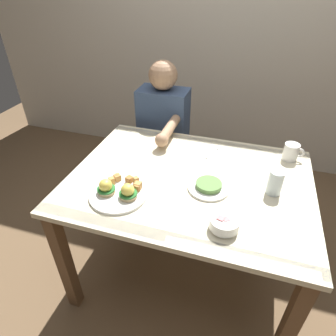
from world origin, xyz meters
TOP-DOWN VIEW (x-y plane):
  - ground_plane at (0.00, 0.00)m, footprint 6.00×6.00m
  - back_wall at (0.00, 1.50)m, footprint 4.80×0.10m
  - dining_table at (0.00, 0.00)m, footprint 1.20×0.90m
  - eggs_benedict_plate at (-0.28, -0.23)m, footprint 0.27×0.27m
  - fruit_bowl at (0.21, -0.29)m, footprint 0.12×0.12m
  - coffee_mug at (0.49, 0.34)m, footprint 0.11×0.08m
  - fork at (0.07, 0.29)m, footprint 0.07×0.15m
  - water_glass_near at (0.40, 0.01)m, footprint 0.07×0.07m
  - side_plate at (0.11, -0.05)m, footprint 0.20×0.20m
  - diner_person at (-0.34, 0.60)m, footprint 0.34×0.54m

SIDE VIEW (x-z plane):
  - ground_plane at x=0.00m, z-range 0.00..0.00m
  - dining_table at x=0.00m, z-range 0.26..1.00m
  - diner_person at x=-0.34m, z-range 0.08..1.22m
  - fork at x=0.07m, z-range 0.74..0.74m
  - side_plate at x=0.11m, z-range 0.74..0.77m
  - eggs_benedict_plate at x=-0.28m, z-range 0.72..0.81m
  - fruit_bowl at x=0.21m, z-range 0.74..0.80m
  - coffee_mug at x=0.49m, z-range 0.74..0.84m
  - water_glass_near at x=0.40m, z-range 0.73..0.85m
  - back_wall at x=0.00m, z-range 0.00..2.60m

